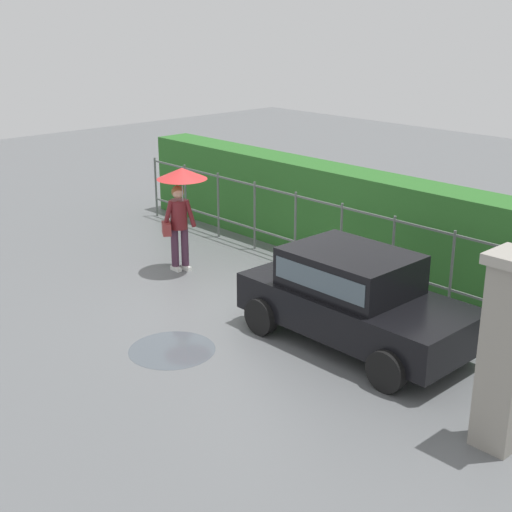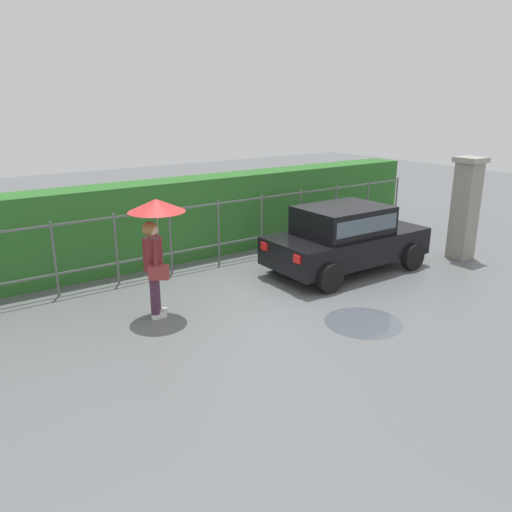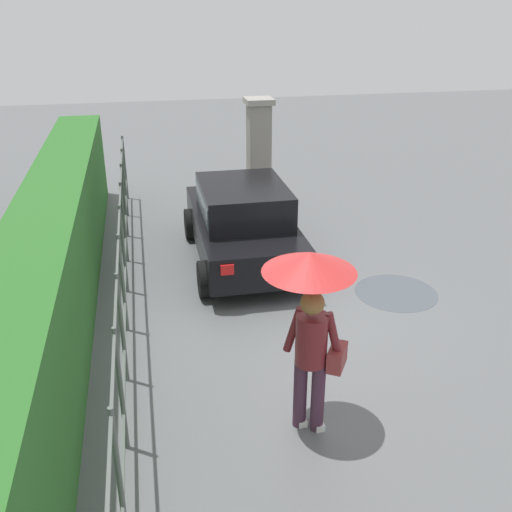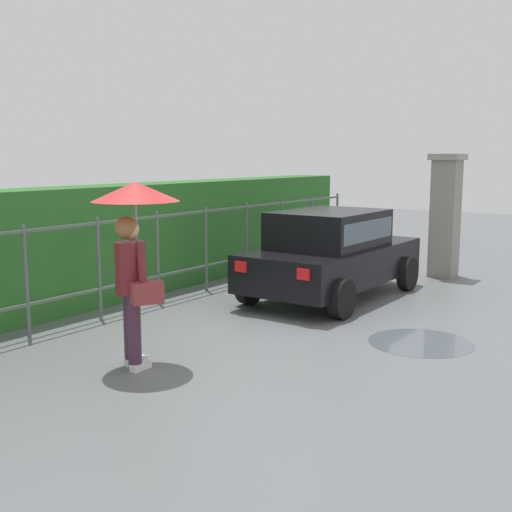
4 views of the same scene
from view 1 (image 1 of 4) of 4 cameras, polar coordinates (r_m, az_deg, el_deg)
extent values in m
plane|color=slate|center=(12.38, -0.66, -4.49)|extent=(40.00, 40.00, 0.00)
cube|color=black|center=(11.13, 7.99, -4.22)|extent=(3.70, 1.65, 0.60)
cube|color=black|center=(11.00, 7.53, -1.12)|extent=(1.90, 1.45, 0.60)
cube|color=#4C5B66|center=(10.99, 7.53, -1.03)|extent=(1.75, 1.46, 0.33)
cylinder|color=black|center=(11.23, 15.62, -6.11)|extent=(0.60, 0.18, 0.60)
cylinder|color=black|center=(9.96, 10.39, -9.04)|extent=(0.60, 0.18, 0.60)
cylinder|color=black|center=(12.58, 5.99, -2.74)|extent=(0.60, 0.18, 0.60)
cylinder|color=black|center=(11.46, 0.39, -4.87)|extent=(0.60, 0.18, 0.60)
cube|color=red|center=(12.61, 3.11, -0.52)|extent=(0.06, 0.20, 0.16)
cube|color=red|center=(11.89, -0.60, -1.72)|extent=(0.06, 0.20, 0.16)
cylinder|color=#47283D|center=(14.35, -5.71, 0.59)|extent=(0.15, 0.15, 0.86)
cylinder|color=#47283D|center=(14.33, -6.50, 0.54)|extent=(0.15, 0.15, 0.86)
cube|color=white|center=(14.42, -5.63, -0.96)|extent=(0.26, 0.10, 0.08)
cube|color=white|center=(14.41, -6.42, -1.01)|extent=(0.26, 0.10, 0.08)
cylinder|color=maroon|center=(14.13, -6.20, 3.33)|extent=(0.34, 0.34, 0.58)
sphere|color=#DBAD89|center=(14.03, -6.27, 5.03)|extent=(0.22, 0.22, 0.22)
sphere|color=olive|center=(14.05, -6.28, 5.13)|extent=(0.25, 0.25, 0.25)
cylinder|color=maroon|center=(14.07, -5.28, 3.42)|extent=(0.19, 0.24, 0.56)
cylinder|color=maroon|center=(14.03, -7.07, 3.31)|extent=(0.19, 0.24, 0.56)
cylinder|color=#B2B2B7|center=(13.96, -5.88, 4.61)|extent=(0.02, 0.02, 0.77)
cone|color=red|center=(13.84, -5.95, 6.59)|extent=(0.98, 0.98, 0.22)
cube|color=maroon|center=(14.06, -7.17, 2.20)|extent=(0.37, 0.31, 0.24)
cube|color=gray|center=(8.76, 19.37, -7.72)|extent=(0.48, 0.48, 2.30)
cylinder|color=#59605B|center=(18.20, -8.01, 5.49)|extent=(0.05, 0.05, 1.50)
cylinder|color=#59605B|center=(17.24, -5.66, 4.83)|extent=(0.05, 0.05, 1.50)
cylinder|color=#59605B|center=(16.32, -3.03, 4.08)|extent=(0.05, 0.05, 1.50)
cylinder|color=#59605B|center=(15.43, -0.11, 3.24)|extent=(0.05, 0.05, 1.50)
cylinder|color=#59605B|center=(14.59, 3.16, 2.28)|extent=(0.05, 0.05, 1.50)
cylinder|color=#59605B|center=(13.81, 6.80, 1.21)|extent=(0.05, 0.05, 1.50)
cylinder|color=#59605B|center=(13.10, 10.86, 0.01)|extent=(0.05, 0.05, 1.50)
cylinder|color=#59605B|center=(12.47, 15.36, -1.33)|extent=(0.05, 0.05, 1.50)
cube|color=#59605B|center=(13.63, 6.91, 3.89)|extent=(12.22, 0.03, 0.04)
cube|color=#59605B|center=(13.91, 6.76, 0.03)|extent=(12.22, 0.03, 0.04)
cube|color=#2D6B28|center=(14.45, 9.23, 2.72)|extent=(13.22, 0.90, 1.90)
cylinder|color=#4C545B|center=(11.13, -6.74, -7.46)|extent=(1.34, 1.34, 0.00)
camera|label=2|loc=(14.36, -42.78, 9.24)|focal=36.01mm
camera|label=3|loc=(18.66, -12.14, 17.08)|focal=40.83mm
camera|label=4|loc=(16.31, -32.20, 7.06)|focal=44.81mm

